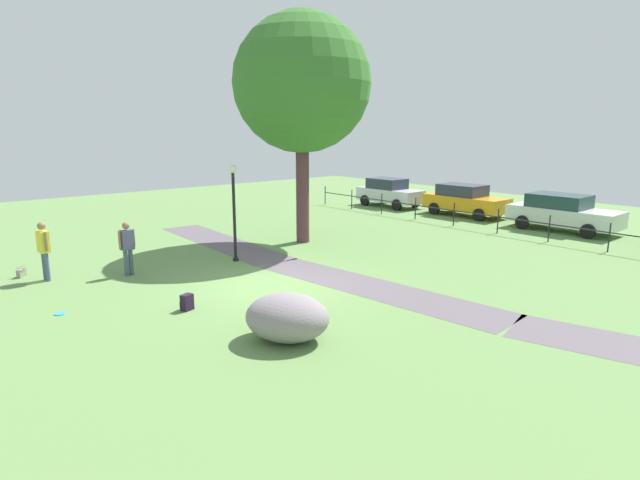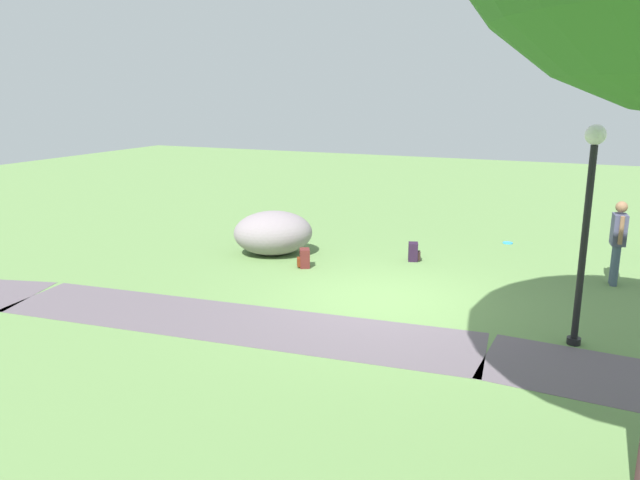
% 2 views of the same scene
% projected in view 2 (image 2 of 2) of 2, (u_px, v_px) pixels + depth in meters
% --- Properties ---
extents(ground_plane, '(48.00, 48.00, 0.00)m').
position_uv_depth(ground_plane, '(385.00, 301.00, 10.86)').
color(ground_plane, '#618649').
extents(footpath_segment_mid, '(8.12, 2.41, 0.01)m').
position_uv_depth(footpath_segment_mid, '(231.00, 322.00, 9.86)').
color(footpath_segment_mid, '#5D525A').
rests_on(footpath_segment_mid, ground).
extents(lamp_post, '(0.28, 0.28, 3.19)m').
position_uv_depth(lamp_post, '(587.00, 212.00, 8.53)').
color(lamp_post, black).
rests_on(lamp_post, ground).
extents(lawn_boulder, '(2.28, 2.19, 0.99)m').
position_uv_depth(lawn_boulder, '(273.00, 233.00, 13.84)').
color(lawn_boulder, gray).
rests_on(lawn_boulder, ground).
extents(man_near_boulder, '(0.29, 0.52, 1.63)m').
position_uv_depth(man_near_boulder, '(618.00, 237.00, 11.54)').
color(man_near_boulder, '#425268').
rests_on(man_near_boulder, ground).
extents(backpack_by_boulder, '(0.34, 0.34, 0.40)m').
position_uv_depth(backpack_by_boulder, '(304.00, 258.00, 12.86)').
color(backpack_by_boulder, '#58201E').
rests_on(backpack_by_boulder, ground).
extents(spare_backpack_on_lawn, '(0.32, 0.33, 0.40)m').
position_uv_depth(spare_backpack_on_lawn, '(414.00, 252.00, 13.37)').
color(spare_backpack_on_lawn, '#26162C').
rests_on(spare_backpack_on_lawn, ground).
extents(frisbee_on_grass, '(0.24, 0.24, 0.02)m').
position_uv_depth(frisbee_on_grass, '(508.00, 243.00, 14.93)').
color(frisbee_on_grass, '#2C9BE7').
rests_on(frisbee_on_grass, ground).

